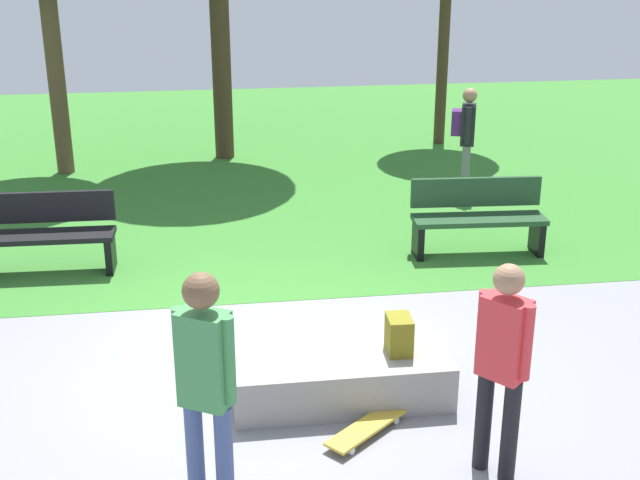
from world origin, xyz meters
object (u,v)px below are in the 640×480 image
concrete_ledge (339,373)px  pedestrian_with_backpack (466,132)px  skater_watching (502,356)px  park_bench_center_lawn (44,232)px  park_bench_near_lamppost (478,215)px  skateboard_by_ledge (366,428)px  backpack_on_ledge (399,335)px  skater_performing_trick (206,379)px

concrete_ledge → pedestrian_with_backpack: (2.76, 5.39, 0.75)m
skater_watching → park_bench_center_lawn: skater_watching is taller
concrete_ledge → park_bench_center_lawn: bearing=132.2°
park_bench_near_lamppost → skater_watching: bearing=-106.4°
skateboard_by_ledge → park_bench_near_lamppost: bearing=60.5°
backpack_on_ledge → park_bench_center_lawn: park_bench_center_lawn is taller
skateboard_by_ledge → park_bench_center_lawn: (-3.01, 3.85, 0.42)m
backpack_on_ledge → park_bench_center_lawn: 4.72m
pedestrian_with_backpack → concrete_ledge: bearing=-117.1°
pedestrian_with_backpack → skateboard_by_ledge: bearing=-113.7°
concrete_ledge → skateboard_by_ledge: concrete_ledge is taller
backpack_on_ledge → park_bench_near_lamppost: park_bench_near_lamppost is taller
backpack_on_ledge → skater_performing_trick: skater_performing_trick is taller
concrete_ledge → park_bench_near_lamppost: (2.21, 3.07, 0.28)m
concrete_ledge → skateboard_by_ledge: bearing=-80.5°
concrete_ledge → skater_watching: (0.93, -1.25, 0.75)m
skater_performing_trick → backpack_on_ledge: bearing=40.6°
skater_watching → skateboard_by_ledge: 1.36m
backpack_on_ledge → park_bench_near_lamppost: 3.58m
skateboard_by_ledge → park_bench_center_lawn: 4.91m
skater_performing_trick → park_bench_near_lamppost: size_ratio=1.09×
skater_performing_trick → park_bench_near_lamppost: (3.32, 4.51, -0.57)m
skater_watching → park_bench_center_lawn: bearing=130.7°
skater_performing_trick → skateboard_by_ledge: (1.22, 0.79, -0.98)m
park_bench_center_lawn → park_bench_near_lamppost: 5.11m
concrete_ledge → backpack_on_ledge: 0.61m
skater_watching → pedestrian_with_backpack: skater_watching is taller
skater_performing_trick → pedestrian_with_backpack: 7.85m
pedestrian_with_backpack → skater_watching: bearing=-105.4°
backpack_on_ledge → skater_watching: 1.32m
skateboard_by_ledge → park_bench_center_lawn: park_bench_center_lawn is taller
skater_performing_trick → skater_watching: 2.05m
skateboard_by_ledge → pedestrian_with_backpack: 6.66m
skater_watching → skateboard_by_ledge: skater_watching is taller
park_bench_center_lawn → pedestrian_with_backpack: bearing=21.1°
skater_watching → park_bench_center_lawn: (-3.84, 4.46, -0.47)m
park_bench_near_lamppost → park_bench_center_lawn: bearing=178.5°
backpack_on_ledge → skateboard_by_ledge: backpack_on_ledge is taller
skater_performing_trick → park_bench_center_lawn: bearing=111.1°
skater_watching → park_bench_near_lamppost: bearing=73.6°
skater_watching → concrete_ledge: bearing=126.6°
skateboard_by_ledge → park_bench_near_lamppost: size_ratio=0.46×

